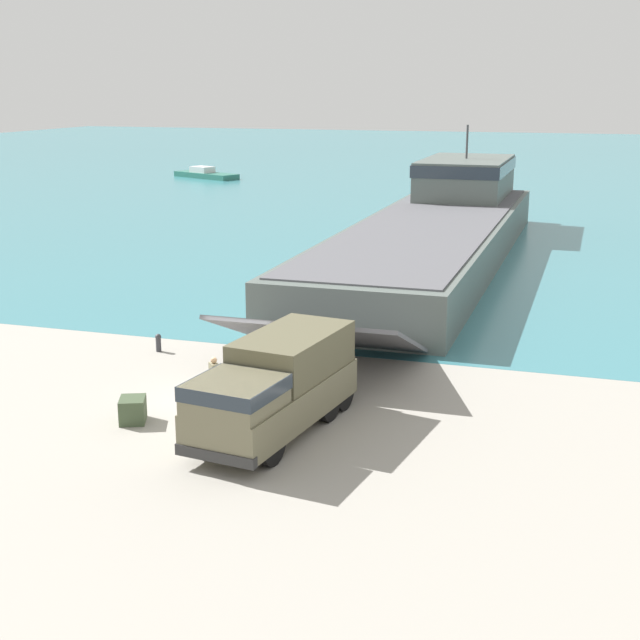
{
  "coord_description": "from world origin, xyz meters",
  "views": [
    {
      "loc": [
        11.82,
        -26.56,
        10.35
      ],
      "look_at": [
        2.48,
        3.0,
        2.19
      ],
      "focal_mm": 50.0,
      "sensor_mm": 36.0,
      "label": 1
    }
  ],
  "objects_px": {
    "mooring_bollard": "(158,342)",
    "cargo_crate": "(133,410)",
    "landing_craft": "(439,225)",
    "military_truck": "(276,385)",
    "moored_boat_a": "(205,174)",
    "soldier_on_ramp": "(214,377)"
  },
  "relations": [
    {
      "from": "landing_craft",
      "to": "mooring_bollard",
      "type": "relative_size",
      "value": 59.97
    },
    {
      "from": "moored_boat_a",
      "to": "soldier_on_ramp",
      "type": "bearing_deg",
      "value": 49.01
    },
    {
      "from": "cargo_crate",
      "to": "landing_craft",
      "type": "bearing_deg",
      "value": 82.72
    },
    {
      "from": "soldier_on_ramp",
      "to": "cargo_crate",
      "type": "xyz_separation_m",
      "value": [
        -1.82,
        -2.28,
        -0.56
      ]
    },
    {
      "from": "soldier_on_ramp",
      "to": "moored_boat_a",
      "type": "relative_size",
      "value": 0.19
    },
    {
      "from": "moored_boat_a",
      "to": "landing_craft",
      "type": "bearing_deg",
      "value": 64.83
    },
    {
      "from": "soldier_on_ramp",
      "to": "moored_boat_a",
      "type": "distance_m",
      "value": 76.83
    },
    {
      "from": "military_truck",
      "to": "moored_boat_a",
      "type": "height_order",
      "value": "military_truck"
    },
    {
      "from": "landing_craft",
      "to": "moored_boat_a",
      "type": "relative_size",
      "value": 4.91
    },
    {
      "from": "landing_craft",
      "to": "soldier_on_ramp",
      "type": "height_order",
      "value": "landing_craft"
    },
    {
      "from": "mooring_bollard",
      "to": "moored_boat_a",
      "type": "bearing_deg",
      "value": 113.1
    },
    {
      "from": "military_truck",
      "to": "cargo_crate",
      "type": "distance_m",
      "value": 4.81
    },
    {
      "from": "mooring_bollard",
      "to": "cargo_crate",
      "type": "bearing_deg",
      "value": -68.42
    },
    {
      "from": "moored_boat_a",
      "to": "cargo_crate",
      "type": "relative_size",
      "value": 9.38
    },
    {
      "from": "soldier_on_ramp",
      "to": "moored_boat_a",
      "type": "bearing_deg",
      "value": -107.82
    },
    {
      "from": "military_truck",
      "to": "landing_craft",
      "type": "bearing_deg",
      "value": -171.07
    },
    {
      "from": "military_truck",
      "to": "soldier_on_ramp",
      "type": "height_order",
      "value": "military_truck"
    },
    {
      "from": "military_truck",
      "to": "moored_boat_a",
      "type": "bearing_deg",
      "value": -145.95
    },
    {
      "from": "mooring_bollard",
      "to": "soldier_on_ramp",
      "type": "bearing_deg",
      "value": -46.66
    },
    {
      "from": "soldier_on_ramp",
      "to": "mooring_bollard",
      "type": "xyz_separation_m",
      "value": [
        -4.69,
        4.97,
        -0.56
      ]
    },
    {
      "from": "military_truck",
      "to": "cargo_crate",
      "type": "xyz_separation_m",
      "value": [
        -4.64,
        -0.56,
        -1.12
      ]
    },
    {
      "from": "moored_boat_a",
      "to": "cargo_crate",
      "type": "distance_m",
      "value": 78.17
    }
  ]
}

